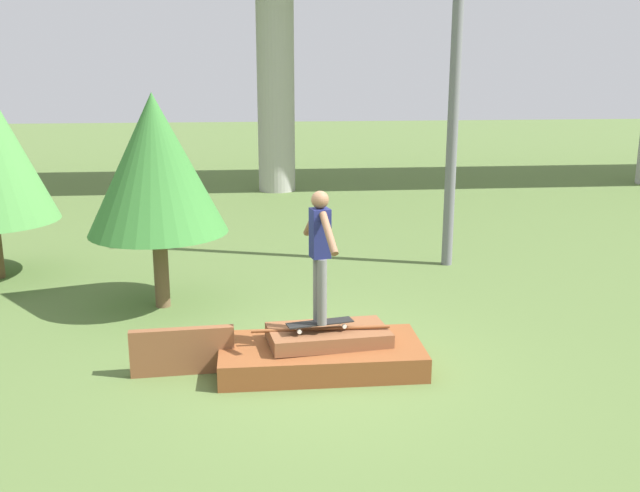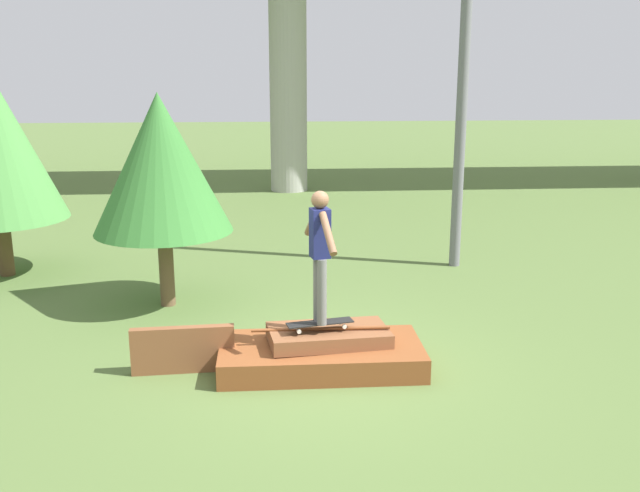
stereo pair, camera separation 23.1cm
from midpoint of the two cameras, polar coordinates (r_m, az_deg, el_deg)
name	(u,v)px [view 2 (the right image)]	position (r m, az deg, el deg)	size (l,w,h in m)	color
ground_plane	(321,367)	(9.17, 0.80, -9.69)	(80.00, 80.00, 0.00)	#567038
scrap_pile	(322,352)	(9.10, 0.92, -8.50)	(2.55, 1.23, 0.54)	brown
scrap_plank_loose	(183,350)	(9.06, -10.18, -8.17)	(1.28, 0.20, 0.59)	brown
skateboard	(320,323)	(8.88, 0.75, -6.20)	(0.86, 0.37, 0.09)	black
skater	(320,248)	(8.59, 0.77, -0.13)	(0.33, 1.15, 1.65)	slate
utility_pole	(465,43)	(13.39, 12.01, 15.58)	(1.30, 0.20, 7.93)	slate
tree_behind_right	(161,164)	(11.15, -12.05, 6.44)	(2.14, 2.14, 3.34)	brown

